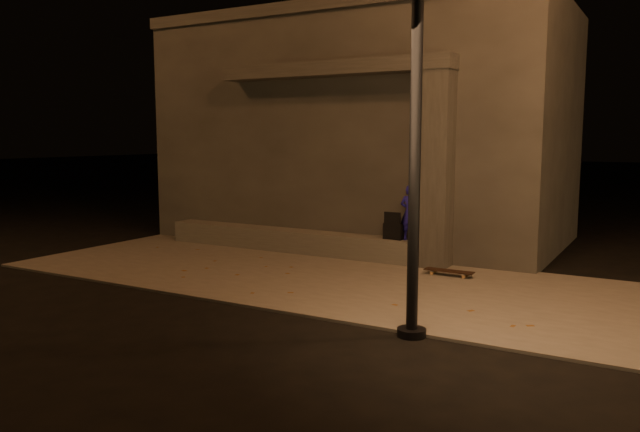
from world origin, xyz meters
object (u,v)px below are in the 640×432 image
Objects in this scene: skateboarder at (410,213)px; backpack at (394,230)px; column at (436,170)px; skateboard at (449,271)px.

skateboarder is 2.00× the size of backpack.
skateboarder is 0.47m from backpack.
column is 6.77× the size of backpack.
skateboarder is at bearing 3.33° from backpack.
skateboard is (0.50, -0.65, -1.72)m from column.
skateboarder is 1.23× the size of skateboard.
backpack is at bearing 0.84° from skateboarder.
skateboard is (1.31, -0.65, -0.55)m from backpack.
column reaches higher than backpack.
skateboarder is at bearing 147.72° from skateboard.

